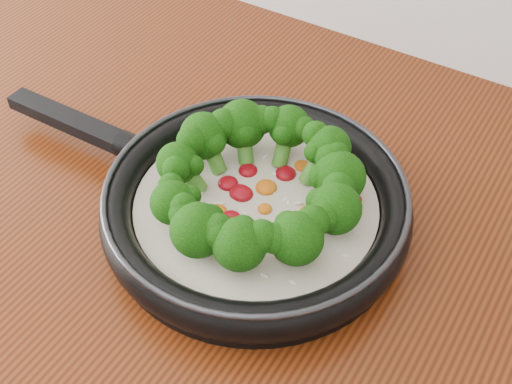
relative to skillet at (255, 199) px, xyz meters
The scene contains 1 object.
skillet is the anchor object (origin of this frame).
Camera 1 is at (0.32, 0.68, 1.45)m, focal length 47.31 mm.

